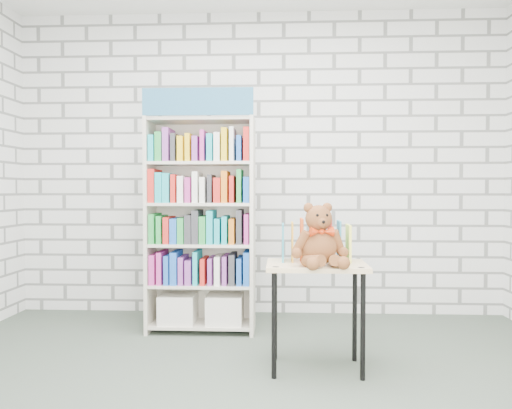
{
  "coord_description": "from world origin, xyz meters",
  "views": [
    {
      "loc": [
        0.2,
        -2.66,
        1.15
      ],
      "look_at": [
        0.03,
        0.95,
        1.05
      ],
      "focal_mm": 35.0,
      "sensor_mm": 36.0,
      "label": 1
    }
  ],
  "objects": [
    {
      "name": "ground",
      "position": [
        0.0,
        0.0,
        0.0
      ],
      "size": [
        4.5,
        4.5,
        0.0
      ],
      "primitive_type": "plane",
      "color": "#3E483D",
      "rests_on": "ground"
    },
    {
      "name": "room_shell",
      "position": [
        0.0,
        0.0,
        1.78
      ],
      "size": [
        4.52,
        4.02,
        2.81
      ],
      "color": "silver",
      "rests_on": "ground"
    },
    {
      "name": "bookshelf",
      "position": [
        -0.44,
        1.36,
        0.89
      ],
      "size": [
        0.87,
        0.34,
        1.94
      ],
      "color": "beige",
      "rests_on": "ground"
    },
    {
      "name": "display_table",
      "position": [
        0.44,
        0.53,
        0.59
      ],
      "size": [
        0.64,
        0.44,
        0.68
      ],
      "color": "#E0BD86",
      "rests_on": "ground"
    },
    {
      "name": "table_books",
      "position": [
        0.44,
        0.63,
        0.81
      ],
      "size": [
        0.44,
        0.2,
        0.26
      ],
      "color": "teal",
      "rests_on": "display_table"
    },
    {
      "name": "teddy_bear",
      "position": [
        0.45,
        0.42,
        0.84
      ],
      "size": [
        0.36,
        0.35,
        0.39
      ],
      "color": "brown",
      "rests_on": "display_table"
    }
  ]
}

